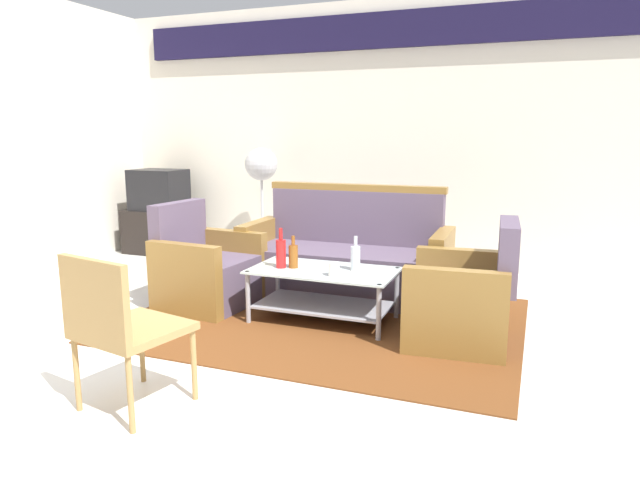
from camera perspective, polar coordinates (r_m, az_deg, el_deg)
name	(u,v)px	position (r m, az deg, el deg)	size (l,w,h in m)	color
ground_plane	(258,362)	(3.68, -6.22, -12.16)	(14.00, 14.00, 0.00)	silver
wall_back	(386,128)	(6.26, 6.71, 11.13)	(6.52, 0.19, 2.80)	silver
rug	(324,319)	(4.43, 0.43, -7.98)	(2.93, 2.22, 0.01)	brown
couch	(347,261)	(5.02, 2.69, -2.08)	(1.81, 0.77, 0.96)	#5B4C60
armchair_left	(206,272)	(4.82, -11.37, -3.17)	(0.75, 0.81, 0.85)	#5B4C60
armchair_right	(463,302)	(4.03, 14.21, -6.06)	(0.75, 0.80, 0.85)	#5B4C60
coffee_table	(323,287)	(4.33, 0.33, -4.78)	(1.10, 0.60, 0.40)	silver
bottle_red	(281,253)	(4.33, -3.96, -1.29)	(0.08, 0.08, 0.31)	red
bottle_brown	(293,256)	(4.33, -2.70, -1.58)	(0.07, 0.07, 0.25)	brown
bottle_clear	(355,257)	(4.25, 3.59, -1.76)	(0.07, 0.07, 0.26)	silver
cup	(334,269)	(4.09, 1.41, -2.96)	(0.08, 0.08, 0.10)	silver
tv_stand	(161,231)	(7.07, -15.72, 0.85)	(0.80, 0.50, 0.52)	black
television	(159,190)	(7.00, -15.91, 4.88)	(0.60, 0.45, 0.48)	black
pedestal_fan	(261,171)	(6.31, -5.93, 6.94)	(0.36, 0.36, 1.27)	#2D2D33
wicker_chair	(118,321)	(3.06, -19.65, -7.70)	(0.57, 0.57, 0.84)	#AD844C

